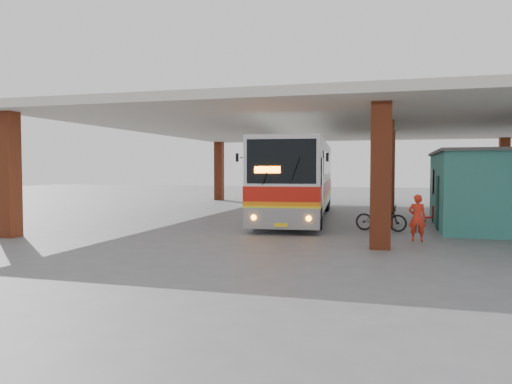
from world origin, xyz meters
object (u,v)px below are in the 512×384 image
Objects in this scene: coach_bus at (298,178)px; red_chair at (431,215)px; pedestrian at (417,218)px; motorcycle at (381,218)px.

coach_bus reaches higher than red_chair.
pedestrian is at bearing -57.29° from coach_bus.
motorcycle is 2.62× the size of red_chair.
red_chair is (6.08, -0.34, -1.57)m from coach_bus.
pedestrian is 2.10× the size of red_chair.
motorcycle is at bearing -62.41° from pedestrian.
coach_bus reaches higher than pedestrian.
motorcycle is (4.04, -4.16, -1.40)m from coach_bus.
coach_bus is at bearing -171.61° from red_chair.
motorcycle is at bearing -106.51° from red_chair.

